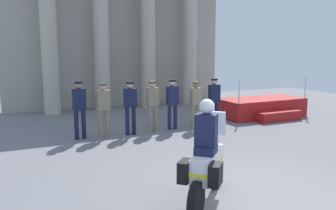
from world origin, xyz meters
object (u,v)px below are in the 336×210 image
reviewing_stand (262,108)px  officer_in_row_4 (172,100)px  officer_in_row_0 (79,105)px  officer_in_row_5 (196,101)px  officer_in_row_2 (130,104)px  officer_in_row_6 (214,98)px  motorcycle_with_rider (206,161)px  officer_in_row_3 (153,102)px  officer_in_row_1 (104,106)px

reviewing_stand → officer_in_row_4: officer_in_row_4 is taller
officer_in_row_0 → officer_in_row_5: officer_in_row_0 is taller
officer_in_row_0 → officer_in_row_2: bearing=175.6°
officer_in_row_6 → motorcycle_with_rider: motorcycle_with_rider is taller
motorcycle_with_rider → officer_in_row_5: bearing=17.1°
officer_in_row_0 → officer_in_row_3: officer_in_row_0 is taller
officer_in_row_1 → officer_in_row_4: officer_in_row_4 is taller
officer_in_row_2 → officer_in_row_5: officer_in_row_2 is taller
officer_in_row_1 → officer_in_row_5: size_ratio=1.05×
officer_in_row_4 → officer_in_row_5: bearing=168.0°
officer_in_row_2 → officer_in_row_6: size_ratio=1.01×
officer_in_row_5 → motorcycle_with_rider: (-2.88, -5.45, -0.16)m
officer_in_row_3 → officer_in_row_6: (2.34, -0.06, 0.00)m
officer_in_row_5 → motorcycle_with_rider: 6.16m
officer_in_row_0 → officer_in_row_2: size_ratio=1.04×
officer_in_row_4 → officer_in_row_5: 0.83m
reviewing_stand → officer_in_row_1: 6.76m
officer_in_row_0 → officer_in_row_1: bearing=171.5°
officer_in_row_0 → officer_in_row_2: officer_in_row_0 is taller
officer_in_row_0 → officer_in_row_1: officer_in_row_0 is taller
officer_in_row_2 → officer_in_row_1: bearing=-1.0°
reviewing_stand → officer_in_row_3: bearing=-173.7°
officer_in_row_3 → motorcycle_with_rider: 5.73m
officer_in_row_3 → officer_in_row_4: 0.74m
officer_in_row_2 → motorcycle_with_rider: (-0.52, -5.48, -0.21)m
officer_in_row_1 → officer_in_row_6: size_ratio=1.00×
officer_in_row_3 → reviewing_stand: bearing=-174.1°
officer_in_row_1 → officer_in_row_4: 2.42m
officer_in_row_6 → officer_in_row_1: bearing=-0.0°
officer_in_row_0 → motorcycle_with_rider: size_ratio=0.93×
officer_in_row_2 → officer_in_row_0: bearing=-4.4°
officer_in_row_2 → motorcycle_with_rider: motorcycle_with_rider is taller
reviewing_stand → officer_in_row_4: (-4.29, -0.51, 0.65)m
officer_in_row_0 → officer_in_row_4: bearing=-180.0°
officer_in_row_1 → motorcycle_with_rider: (0.35, -5.49, -0.20)m
officer_in_row_2 → officer_in_row_5: size_ratio=1.06×
officer_in_row_0 → officer_in_row_4: officer_in_row_0 is taller
officer_in_row_2 → officer_in_row_4: (1.55, 0.13, -0.00)m
reviewing_stand → officer_in_row_4: bearing=-173.2°
officer_in_row_0 → officer_in_row_5: size_ratio=1.10×
officer_in_row_1 → officer_in_row_2: size_ratio=0.99×
officer_in_row_3 → officer_in_row_6: 2.34m
officer_in_row_5 → officer_in_row_2: bearing=-1.3°
reviewing_stand → officer_in_row_0: bearing=-175.8°
officer_in_row_6 → officer_in_row_4: bearing=-3.9°
officer_in_row_3 → officer_in_row_5: size_ratio=1.04×
officer_in_row_1 → motorcycle_with_rider: motorcycle_with_rider is taller
officer_in_row_2 → reviewing_stand: bearing=-174.1°
officer_in_row_5 → officer_in_row_3: bearing=-5.1°
officer_in_row_6 → officer_in_row_5: bearing=4.7°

